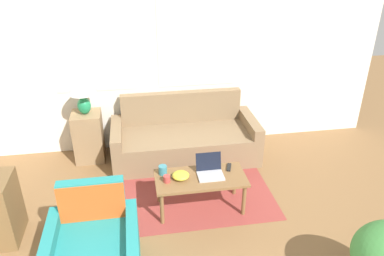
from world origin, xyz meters
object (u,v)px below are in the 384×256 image
Objects in this scene: cup_navy at (167,179)px; cup_yellow at (163,170)px; table_lamp at (82,90)px; snack_bowl at (181,175)px; coffee_table at (201,181)px; couch at (184,139)px; armchair at (95,251)px; tv_remote at (229,167)px; laptop at (210,170)px.

cup_navy is 0.75× the size of cup_yellow.
snack_bowl is (1.10, -1.31, -0.57)m from table_lamp.
table_lamp reaches higher than snack_bowl.
cup_yellow is 0.54× the size of snack_bowl.
cup_yellow reaches higher than coffee_table.
cup_yellow is 0.22m from snack_bowl.
cup_navy is at bearing -164.89° from snack_bowl.
couch is at bearing 79.71° from snack_bowl.
armchair is at bearing -127.91° from cup_yellow.
cup_yellow is (-0.40, 0.13, 0.10)m from coffee_table.
table_lamp is 1.80m from snack_bowl.
coffee_table is 5.28× the size of snack_bowl.
armchair is 1.72m from tv_remote.
laptop is at bearing -42.08° from table_lamp.
table_lamp is (-1.31, 0.14, 0.77)m from couch.
cup_yellow is 0.66× the size of tv_remote.
tv_remote is (0.76, -0.00, -0.04)m from cup_yellow.
snack_bowl is (-0.33, -0.02, -0.02)m from laptop.
cup_yellow is at bearing 169.71° from laptop.
laptop is 0.52m from cup_yellow.
snack_bowl is 0.58m from tv_remote.
tv_remote is (0.36, -1.06, 0.17)m from couch.
couch reaches higher than cup_yellow.
armchair is at bearing -146.36° from laptop.
snack_bowl is at bearing -50.06° from table_lamp.
coffee_table is 0.24m from snack_bowl.
cup_navy is at bearing -79.84° from cup_yellow.
armchair is 1.48m from laptop.
snack_bowl is at bearing -32.04° from cup_yellow.
tv_remote is (0.57, 0.11, -0.03)m from snack_bowl.
couch is 1.19m from coffee_table.
cup_navy is (-0.37, -1.21, 0.20)m from couch.
laptop is (0.12, -1.15, 0.22)m from couch.
table_lamp is 4.78× the size of cup_yellow.
couch is at bearing -6.03° from table_lamp.
laptop is 0.26m from tv_remote.
table_lamp reaches higher than cup_yellow.
armchair is 1.35m from coffee_table.
snack_bowl is (-0.22, 0.01, 0.09)m from coffee_table.
couch is 2.36× the size of armchair.
snack_bowl reaches higher than coffee_table.
cup_navy is at bearing 45.54° from armchair.
cup_navy reaches higher than snack_bowl.
cup_navy is (-0.49, -0.06, -0.01)m from laptop.
coffee_table is 3.53× the size of laptop.
armchair is 1.16m from cup_yellow.
snack_bowl is (0.18, -0.12, -0.02)m from cup_yellow.
coffee_table is at bearing -45.18° from table_lamp.
tv_remote is (0.35, 0.13, 0.06)m from coffee_table.
coffee_table is at bearing -160.26° from tv_remote.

